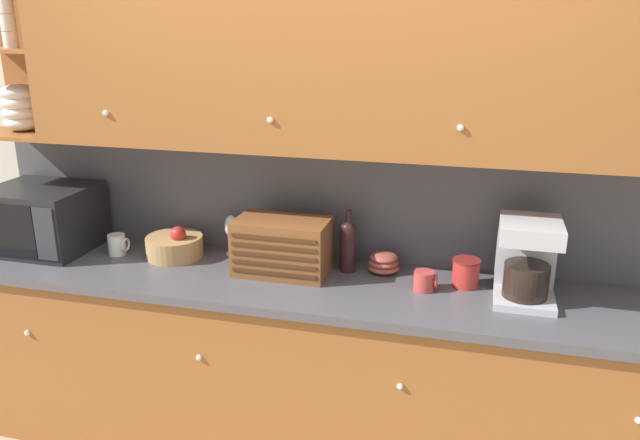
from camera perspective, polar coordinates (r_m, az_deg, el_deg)
The scene contains 15 objects.
ground_plane at distance 3.53m, azimuth 0.93°, elevation -17.31°, with size 24.00×24.00×0.00m, color tan.
wall_back at distance 3.00m, azimuth 1.19°, elevation 3.75°, with size 5.91×0.06×2.60m.
counter_unit at distance 3.03m, azimuth -0.46°, elevation -13.46°, with size 3.53×0.64×0.92m.
backsplash_panel at distance 3.00m, azimuth 1.01°, elevation 1.70°, with size 3.51×0.01×0.57m.
upper_cabinets at distance 2.68m, azimuth 3.72°, elevation 15.15°, with size 3.51×0.37×0.86m.
microwave at distance 3.44m, azimuth -24.04°, elevation 0.15°, with size 0.49×0.42×0.32m.
mug_blue_second at distance 3.26m, azimuth -18.02°, elevation -2.14°, with size 0.10×0.09×0.10m.
fruit_basket at distance 3.15m, azimuth -13.13°, elevation -2.32°, with size 0.28×0.28×0.17m.
wine_glass at distance 3.10m, azimuth -8.06°, elevation -0.70°, with size 0.07×0.07×0.20m.
bread_box at distance 2.86m, azimuth -3.48°, elevation -2.43°, with size 0.43×0.25×0.26m.
wine_bottle at distance 2.87m, azimuth 2.58°, elevation -2.18°, with size 0.07×0.07×0.30m.
bowl_stack_on_counter at distance 2.90m, azimuth 5.84°, elevation -3.91°, with size 0.15×0.15×0.09m.
mug at distance 2.74m, azimuth 9.55°, elevation -5.50°, with size 0.10×0.09×0.09m.
storage_canister at distance 2.81m, azimuth 13.19°, elevation -4.71°, with size 0.12×0.12×0.13m.
coffee_maker at distance 2.71m, azimuth 18.41°, elevation -3.38°, with size 0.24×0.28×0.35m.
Camera 1 is at (0.68, -2.80, 2.03)m, focal length 35.00 mm.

